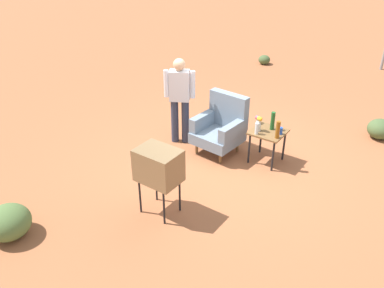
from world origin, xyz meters
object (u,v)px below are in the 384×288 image
at_px(bottle_wine_green, 273,121).
at_px(flower_vase, 258,123).
at_px(person_standing, 180,96).
at_px(bottle_short_clear, 257,129).
at_px(bottle_tall_amber, 278,130).
at_px(tv_on_stand, 159,166).
at_px(side_table, 268,136).
at_px(soda_can_blue, 281,131).
at_px(armchair, 221,126).

xyz_separation_m(bottle_wine_green, flower_vase, (-0.18, -0.18, -0.01)).
bearing_deg(person_standing, bottle_short_clear, 2.63).
xyz_separation_m(bottle_tall_amber, bottle_wine_green, (-0.20, 0.24, 0.01)).
bearing_deg(tv_on_stand, flower_vase, 77.05).
height_order(side_table, soda_can_blue, soda_can_blue).
relative_size(soda_can_blue, bottle_wine_green, 0.38).
xyz_separation_m(person_standing, bottle_wine_green, (1.69, 0.38, -0.18)).
height_order(person_standing, bottle_short_clear, person_standing).
relative_size(tv_on_stand, flower_vase, 3.89).
distance_m(armchair, bottle_tall_amber, 1.11).
bearing_deg(soda_can_blue, tv_on_stand, -111.24).
bearing_deg(tv_on_stand, armchair, 96.25).
height_order(bottle_tall_amber, bottle_short_clear, bottle_tall_amber).
height_order(person_standing, bottle_tall_amber, person_standing).
height_order(armchair, flower_vase, armchair).
xyz_separation_m(tv_on_stand, person_standing, (-1.04, 1.88, 0.16)).
distance_m(soda_can_blue, flower_vase, 0.39).
distance_m(bottle_tall_amber, bottle_short_clear, 0.35).
relative_size(bottle_tall_amber, flower_vase, 1.13).
bearing_deg(armchair, bottle_wine_green, 14.91).
height_order(side_table, flower_vase, flower_vase).
height_order(soda_can_blue, bottle_short_clear, bottle_short_clear).
distance_m(person_standing, bottle_tall_amber, 1.91).
distance_m(armchair, bottle_short_clear, 0.77).
height_order(person_standing, soda_can_blue, person_standing).
xyz_separation_m(armchair, bottle_short_clear, (0.74, -0.08, 0.20)).
height_order(armchair, bottle_tall_amber, armchair).
bearing_deg(soda_can_blue, side_table, -174.88).
bearing_deg(bottle_wine_green, person_standing, -167.28).
bearing_deg(bottle_tall_amber, side_table, 147.62).
xyz_separation_m(armchair, soda_can_blue, (1.07, 0.15, 0.16)).
relative_size(armchair, tv_on_stand, 1.03).
height_order(armchair, tv_on_stand, armchair).
bearing_deg(side_table, bottle_wine_green, 81.14).
relative_size(tv_on_stand, bottle_tall_amber, 3.43).
bearing_deg(person_standing, bottle_tall_amber, 4.23).
height_order(bottle_tall_amber, flower_vase, bottle_tall_amber).
bearing_deg(bottle_tall_amber, tv_on_stand, -113.02).
bearing_deg(soda_can_blue, bottle_wine_green, 156.85).
bearing_deg(bottle_tall_amber, bottle_short_clear, -168.65).
bearing_deg(armchair, flower_vase, 4.15).
bearing_deg(flower_vase, soda_can_blue, 15.11).
height_order(tv_on_stand, person_standing, person_standing).
bearing_deg(armchair, soda_can_blue, 8.01).
bearing_deg(soda_can_blue, person_standing, -170.98).
distance_m(person_standing, bottle_short_clear, 1.57).
bearing_deg(flower_vase, person_standing, -172.50).
bearing_deg(bottle_tall_amber, flower_vase, 171.15).
bearing_deg(armchair, tv_on_stand, -83.75).
bearing_deg(tv_on_stand, bottle_tall_amber, 66.98).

